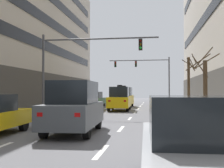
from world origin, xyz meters
The scene contains 26 objects.
ground_plane centered at (0.00, 0.00, 0.00)m, with size 120.00×120.00×0.00m, color slate.
lane_stripe_l1_s4 centered at (-1.66, 2.00, 0.00)m, with size 0.16×2.00×0.01m, color silver.
lane_stripe_l1_s5 centered at (-1.66, 7.00, 0.00)m, with size 0.16×2.00×0.01m, color silver.
lane_stripe_l1_s6 centered at (-1.66, 12.00, 0.00)m, with size 0.16×2.00×0.01m, color silver.
lane_stripe_l1_s7 centered at (-1.66, 17.00, 0.00)m, with size 0.16×2.00×0.01m, color silver.
lane_stripe_l1_s8 centered at (-1.66, 22.00, 0.00)m, with size 0.16×2.00×0.01m, color silver.
lane_stripe_l1_s9 centered at (-1.66, 27.00, 0.00)m, with size 0.16×2.00×0.01m, color silver.
lane_stripe_l1_s10 centered at (-1.66, 32.00, 0.00)m, with size 0.16×2.00×0.01m, color silver.
lane_stripe_l2_s3 centered at (1.66, -3.00, 0.00)m, with size 0.16×2.00×0.01m, color silver.
lane_stripe_l2_s4 centered at (1.66, 2.00, 0.00)m, with size 0.16×2.00×0.01m, color silver.
lane_stripe_l2_s5 centered at (1.66, 7.00, 0.00)m, with size 0.16×2.00×0.01m, color silver.
lane_stripe_l2_s6 centered at (1.66, 12.00, 0.00)m, with size 0.16×2.00×0.01m, color silver.
lane_stripe_l2_s7 centered at (1.66, 17.00, 0.00)m, with size 0.16×2.00×0.01m, color silver.
lane_stripe_l2_s8 centered at (1.66, 22.00, 0.00)m, with size 0.16×2.00×0.01m, color silver.
lane_stripe_l2_s9 centered at (1.66, 27.00, 0.00)m, with size 0.16×2.00×0.01m, color silver.
lane_stripe_l2_s10 centered at (1.66, 32.00, 0.00)m, with size 0.16×2.00×0.01m, color silver.
taxi_driving_0 centered at (0.12, 14.28, 1.07)m, with size 1.95×4.48×2.33m.
car_driving_2 centered at (-0.14, 0.38, 1.08)m, with size 2.07×4.58×2.18m.
taxi_driving_3 centered at (-0.09, 19.97, 1.09)m, with size 1.91×4.53×2.38m.
car_driving_4 centered at (-3.44, 19.64, 0.83)m, with size 2.06×4.59×1.69m.
taxi_driving_5 centered at (-3.21, 12.46, 0.85)m, with size 2.13×4.68×1.91m.
car_parked_0 centered at (3.92, -6.34, 0.83)m, with size 2.01×4.55×1.69m.
traffic_signal_0 centered at (-2.55, 9.79, 4.38)m, with size 9.03×0.35×6.06m.
traffic_signal_1 centered at (2.41, 29.17, 4.79)m, with size 8.61×0.35×6.43m.
street_tree_0 centered at (6.43, 15.69, 2.68)m, with size 1.45×1.00×5.03m.
street_tree_1 centered at (6.40, 7.39, 2.15)m, with size 2.19×1.96×4.51m.
Camera 1 is at (3.16, -11.05, 1.76)m, focal length 44.94 mm.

